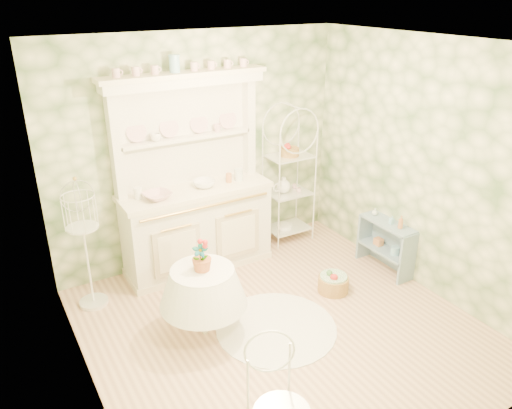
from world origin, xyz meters
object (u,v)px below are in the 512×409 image
birdcage_stand (86,248)px  floor_basket (333,281)px  side_shelf (386,246)px  round_table (204,304)px  bakers_rack (289,170)px  kitchen_dresser (195,177)px

birdcage_stand → floor_basket: bearing=-25.2°
floor_basket → birdcage_stand: bearing=154.8°
side_shelf → birdcage_stand: (-3.19, 1.03, 0.37)m
round_table → birdcage_stand: birdcage_stand is taller
round_table → floor_basket: (1.54, -0.06, -0.22)m
bakers_rack → floor_basket: size_ratio=5.08×
bakers_rack → floor_basket: (-0.28, -1.34, -0.84)m
side_shelf → round_table: (-2.37, -0.02, 0.04)m
bakers_rack → side_shelf: (0.55, -1.26, -0.66)m
round_table → kitchen_dresser: bearing=68.0°
floor_basket → bakers_rack: bearing=78.0°
birdcage_stand → floor_basket: birdcage_stand is taller
birdcage_stand → kitchen_dresser: bearing=6.8°
kitchen_dresser → side_shelf: size_ratio=3.25×
kitchen_dresser → bakers_rack: (1.33, 0.07, -0.18)m
bakers_rack → birdcage_stand: 2.67m
round_table → floor_basket: 1.55m
round_table → floor_basket: size_ratio=1.79×
kitchen_dresser → birdcage_stand: 1.40m
kitchen_dresser → side_shelf: kitchen_dresser is taller
bakers_rack → floor_basket: 1.60m
round_table → birdcage_stand: 1.37m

